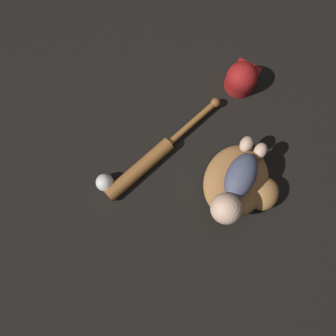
{
  "coord_description": "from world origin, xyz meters",
  "views": [
    {
      "loc": [
        0.32,
        -0.1,
        1.31
      ],
      "look_at": [
        0.05,
        -0.24,
        0.07
      ],
      "focal_mm": 35.0,
      "sensor_mm": 36.0,
      "label": 1
    }
  ],
  "objects_px": {
    "baseball_glove": "(241,183)",
    "baseball": "(105,182)",
    "baseball_cap": "(242,78)",
    "baby_figure": "(236,186)",
    "baseball_bat": "(151,159)"
  },
  "relations": [
    {
      "from": "baseball_glove",
      "to": "baby_figure",
      "type": "height_order",
      "value": "baby_figure"
    },
    {
      "from": "baseball_glove",
      "to": "baseball",
      "type": "bearing_deg",
      "value": -60.92
    },
    {
      "from": "baseball_bat",
      "to": "baseball_cap",
      "type": "xyz_separation_m",
      "value": [
        -0.49,
        0.16,
        0.03
      ]
    },
    {
      "from": "baseball_bat",
      "to": "baseball_glove",
      "type": "bearing_deg",
      "value": 103.52
    },
    {
      "from": "baby_figure",
      "to": "baseball_bat",
      "type": "xyz_separation_m",
      "value": [
        0.04,
        -0.34,
        -0.11
      ]
    },
    {
      "from": "baseball_bat",
      "to": "baseball",
      "type": "relative_size",
      "value": 8.31
    },
    {
      "from": "baseball_cap",
      "to": "baseball_glove",
      "type": "bearing_deg",
      "value": 26.19
    },
    {
      "from": "baseball_bat",
      "to": "baseball",
      "type": "xyz_separation_m",
      "value": [
        0.17,
        -0.11,
        0.01
      ]
    },
    {
      "from": "baseball",
      "to": "baseball_cap",
      "type": "bearing_deg",
      "value": 157.79
    },
    {
      "from": "baseball_bat",
      "to": "baseball_cap",
      "type": "bearing_deg",
      "value": 161.75
    },
    {
      "from": "baseball_glove",
      "to": "baseball_cap",
      "type": "bearing_deg",
      "value": -153.81
    },
    {
      "from": "baseball_cap",
      "to": "baby_figure",
      "type": "bearing_deg",
      "value": 21.89
    },
    {
      "from": "baseball",
      "to": "baseball_cap",
      "type": "height_order",
      "value": "baseball_cap"
    },
    {
      "from": "baseball_bat",
      "to": "baseball",
      "type": "distance_m",
      "value": 0.21
    },
    {
      "from": "baby_figure",
      "to": "baseball_cap",
      "type": "distance_m",
      "value": 0.49
    }
  ]
}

